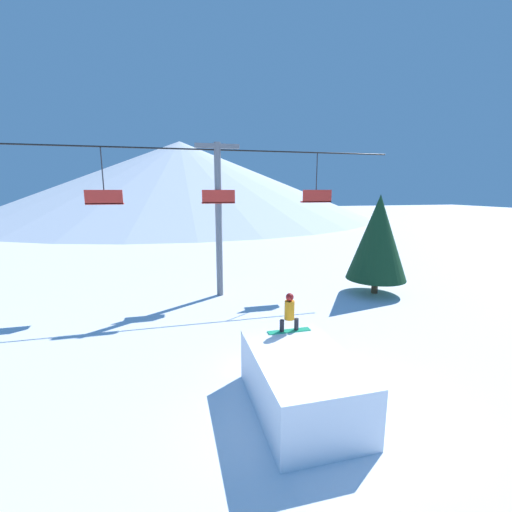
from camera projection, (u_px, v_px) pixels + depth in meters
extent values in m
plane|color=white|center=(304.00, 427.00, 8.82)|extent=(220.00, 220.00, 0.00)
cone|color=silver|center=(181.00, 179.00, 77.36)|extent=(83.22, 83.22, 16.57)
cube|color=white|center=(301.00, 382.00, 9.44)|extent=(2.53, 4.05, 1.61)
cube|color=silver|center=(279.00, 328.00, 11.17)|extent=(2.53, 0.10, 0.06)
cube|color=#1E9E6B|center=(289.00, 331.00, 10.84)|extent=(1.39, 0.26, 0.03)
cylinder|color=black|center=(282.00, 326.00, 10.74)|extent=(0.14, 0.14, 0.38)
cylinder|color=black|center=(296.00, 324.00, 10.86)|extent=(0.14, 0.14, 0.38)
cylinder|color=orange|center=(289.00, 310.00, 10.71)|extent=(0.31, 0.31, 0.60)
sphere|color=maroon|center=(290.00, 297.00, 10.63)|extent=(0.25, 0.25, 0.25)
cylinder|color=slate|center=(219.00, 222.00, 19.10)|extent=(0.37, 0.37, 8.53)
cube|color=slate|center=(217.00, 146.00, 18.32)|extent=(2.40, 0.24, 0.24)
cylinder|color=black|center=(217.00, 150.00, 18.36)|extent=(20.57, 0.08, 0.08)
cylinder|color=#28282D|center=(103.00, 176.00, 17.21)|extent=(0.06, 0.06, 2.81)
cube|color=red|center=(105.00, 204.00, 17.48)|extent=(1.80, 0.44, 0.08)
cube|color=red|center=(104.00, 197.00, 17.24)|extent=(1.80, 0.08, 0.70)
cylinder|color=#28282D|center=(218.00, 177.00, 18.63)|extent=(0.06, 0.06, 2.81)
cube|color=red|center=(218.00, 203.00, 18.90)|extent=(1.80, 0.44, 0.08)
cube|color=red|center=(219.00, 196.00, 18.66)|extent=(1.80, 0.08, 0.70)
cylinder|color=#28282D|center=(317.00, 178.00, 20.05)|extent=(0.06, 0.06, 2.81)
cube|color=red|center=(316.00, 202.00, 20.31)|extent=(1.80, 0.44, 0.08)
cube|color=red|center=(317.00, 196.00, 20.08)|extent=(1.80, 0.08, 0.70)
cylinder|color=#4C3823|center=(375.00, 286.00, 20.19)|extent=(0.37, 0.37, 0.88)
cone|color=#14381E|center=(378.00, 237.00, 19.64)|extent=(3.42, 3.42, 4.90)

